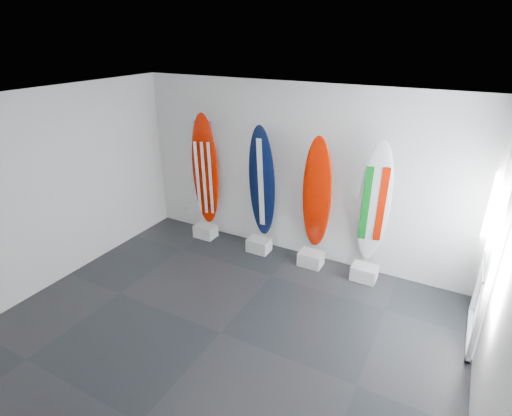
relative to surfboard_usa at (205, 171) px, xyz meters
The scene contains 16 objects.
floor 3.17m from the surfboard_usa, 52.43° to the right, with size 6.00×6.00×0.00m, color black.
ceiling 3.33m from the surfboard_usa, 52.43° to the right, with size 6.00×6.00×0.00m, color white.
wall_back 1.78m from the surfboard_usa, ahead, with size 6.00×6.00×0.00m, color white.
wall_front 5.09m from the surfboard_usa, 69.85° to the right, with size 6.00×6.00×0.00m, color white.
wall_left 2.60m from the surfboard_usa, 118.66° to the right, with size 5.00×5.00×0.00m, color white.
wall_right 5.27m from the surfboard_usa, 25.62° to the right, with size 5.00×5.00×0.00m, color white.
display_block_usa 1.21m from the surfboard_usa, 90.00° to the right, with size 0.40×0.30×0.24m, color silver.
surfboard_usa is the anchor object (origin of this frame).
display_block_navy 1.70m from the surfboard_usa, ahead, with size 0.40×0.30×0.24m, color silver.
surfboard_navy 1.19m from the surfboard_usa, ahead, with size 0.48×0.08×2.12m, color black.
display_block_swiss 2.51m from the surfboard_usa, ahead, with size 0.40×0.30×0.24m, color silver.
surfboard_swiss 2.20m from the surfboard_usa, ahead, with size 0.47×0.08×2.09m, color #A01200.
display_block_italy 3.35m from the surfboard_usa, ahead, with size 0.40×0.30×0.24m, color silver.
surfboard_italy 3.12m from the surfboard_usa, ahead, with size 0.48×0.08×2.12m, color silver.
wall_outlet 1.22m from the surfboard_usa, 163.97° to the left, with size 0.09×0.02×0.13m, color silver.
glass_door 4.78m from the surfboard_usa, ahead, with size 0.12×1.16×2.85m, color white, non-canonical shape.
Camera 1 is at (2.42, -3.50, 3.72)m, focal length 28.07 mm.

